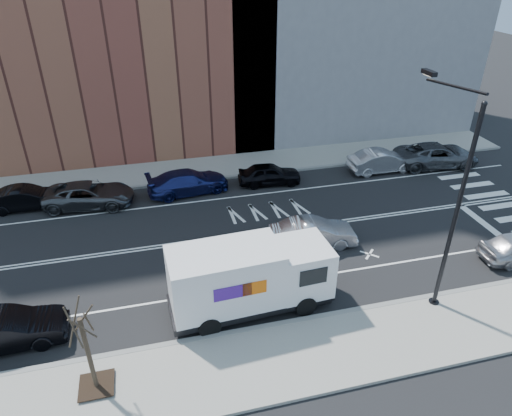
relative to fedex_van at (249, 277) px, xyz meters
name	(u,v)px	position (x,y,z in m)	size (l,w,h in m)	color
ground	(240,235)	(0.82, 5.60, -1.65)	(120.00, 120.00, 0.00)	black
sidewalk_near	(290,358)	(0.82, -3.20, -1.58)	(44.00, 3.60, 0.15)	gray
sidewalk_far	(213,167)	(0.82, 14.40, -1.58)	(44.00, 3.60, 0.15)	gray
curb_near	(277,325)	(0.82, -1.40, -1.57)	(44.00, 0.25, 0.17)	gray
curb_far	(218,178)	(0.82, 12.60, -1.57)	(44.00, 0.25, 0.17)	gray
crosswalk	(494,200)	(16.82, 5.60, -1.65)	(3.00, 14.00, 0.01)	white
road_markings	(240,235)	(0.82, 5.60, -1.65)	(40.00, 8.60, 0.01)	white
streetlight	(451,197)	(7.82, -1.31, 3.43)	(0.44, 4.02, 9.34)	black
street_tree	(90,361)	(-6.18, -2.80, -0.20)	(1.20, 1.20, 3.75)	black
fedex_van	(249,277)	(0.00, 0.00, 0.00)	(7.00, 2.73, 3.14)	black
far_parked_b	(26,198)	(-10.77, 11.56, -0.97)	(1.45, 4.16, 1.37)	black
far_parked_c	(89,195)	(-7.18, 11.02, -0.93)	(2.39, 5.19, 1.44)	#46484D
far_parked_d	(188,182)	(-1.26, 11.26, -0.91)	(2.06, 5.07, 1.47)	navy
far_parked_e	(269,174)	(4.02, 11.18, -0.96)	(1.63, 4.06, 1.38)	black
far_parked_f	(382,161)	(12.02, 11.14, -0.89)	(1.62, 4.64, 1.53)	#B3B3B9
far_parked_g	(437,155)	(16.20, 11.05, -0.85)	(2.65, 5.75, 1.60)	#4D4F54
driving_sedan	(313,233)	(4.28, 3.78, -0.92)	(1.55, 4.44, 1.46)	#B0B0B5
near_parked_rear_a	(5,330)	(-9.61, 0.23, -0.91)	(1.58, 4.52, 1.49)	black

